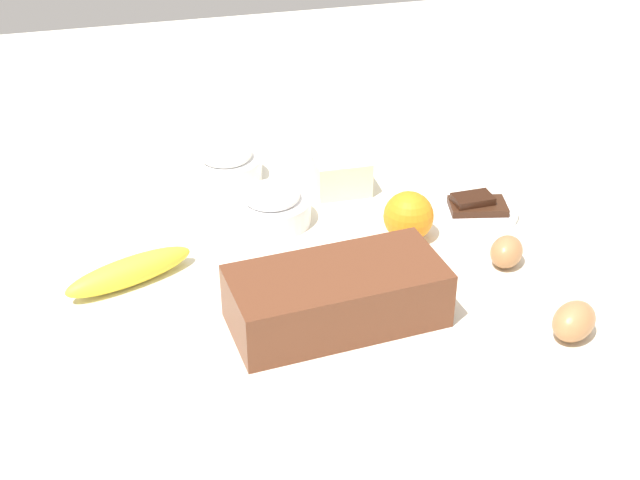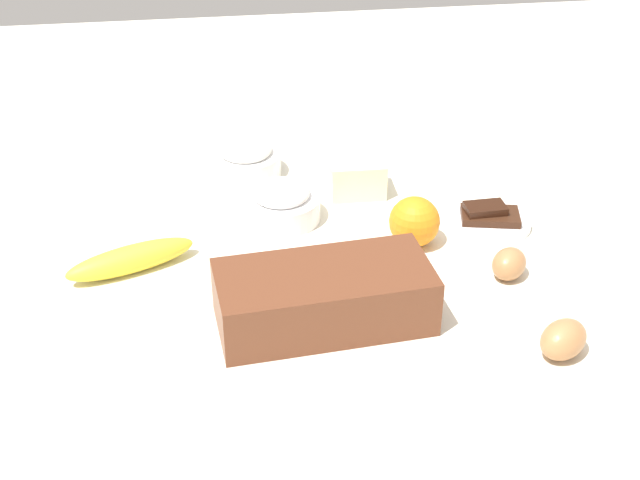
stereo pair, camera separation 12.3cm
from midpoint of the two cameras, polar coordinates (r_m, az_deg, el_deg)
The scene contains 10 objects.
ground_plane at distance 1.26m, azimuth -2.80°, elevation -2.01°, with size 2.40×2.40×0.02m, color silver.
loaf_pan at distance 1.12m, azimuth -2.04°, elevation -3.81°, with size 0.29×0.15×0.08m.
flour_bowl at distance 1.48m, azimuth -8.66°, elevation 5.01°, with size 0.12×0.12×0.06m.
sugar_bowl at distance 1.35m, azimuth -5.87°, elevation 2.23°, with size 0.12×0.12×0.06m.
banana at distance 1.24m, azimuth -15.39°, elevation -2.13°, with size 0.19×0.04×0.04m, color yellow.
orange_fruit at distance 1.29m, azimuth 3.23°, elevation 1.51°, with size 0.08×0.08×0.08m, color orange.
butter_block at distance 1.42m, azimuth -1.01°, elevation 4.22°, with size 0.09×0.06×0.06m, color #F4EDB2.
egg_near_butter at distance 1.25m, azimuth 9.62°, elevation -0.87°, with size 0.05×0.05×0.06m, color #AC7446.
egg_beside_bowl at distance 1.13m, azimuth 13.62°, elevation -5.40°, with size 0.05×0.05×0.07m, color #AE7547.
chocolate_plate at distance 1.38m, azimuth 7.92°, elevation 1.97°, with size 0.13×0.13×0.03m.
Camera 1 is at (0.27, 1.01, 0.70)m, focal length 47.96 mm.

